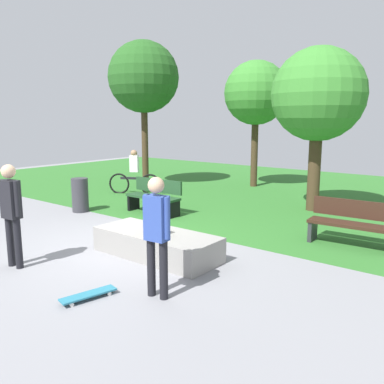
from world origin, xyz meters
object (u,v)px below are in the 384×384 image
object	(u,v)px
tree_broad_elm	(144,78)
tree_tall_oak	(256,94)
park_bench_far_right	(155,196)
concrete_ledge	(157,244)
cyclist_on_bicycle	(134,175)
park_bench_far_left	(351,222)
tree_leaning_ash	(318,96)
skater_performing_trick	(157,228)
skateboard_by_ledge	(88,295)
backpack_on_ledge	(157,226)
skater_watching	(11,208)
trash_bin	(80,195)

from	to	relation	value
tree_broad_elm	tree_tall_oak	bearing A→B (deg)	34.99
park_bench_far_right	tree_broad_elm	bearing A→B (deg)	137.55
concrete_ledge	cyclist_on_bicycle	world-z (taller)	cyclist_on_bicycle
concrete_ledge	park_bench_far_left	bearing A→B (deg)	47.16
tree_tall_oak	tree_leaning_ash	bearing A→B (deg)	-37.72
skater_performing_trick	skateboard_by_ledge	size ratio (longest dim) A/B	2.09
backpack_on_ledge	skater_performing_trick	bearing A→B (deg)	-40.23
skater_performing_trick	skater_watching	size ratio (longest dim) A/B	0.98
backpack_on_ledge	skateboard_by_ledge	world-z (taller)	backpack_on_ledge
tree_tall_oak	cyclist_on_bicycle	size ratio (longest dim) A/B	2.81
skateboard_by_ledge	backpack_on_ledge	bearing A→B (deg)	101.23
concrete_ledge	park_bench_far_right	size ratio (longest dim) A/B	1.51
skater_watching	cyclist_on_bicycle	size ratio (longest dim) A/B	1.08
tree_broad_elm	cyclist_on_bicycle	xyz separation A→B (m)	(0.96, -1.50, -3.36)
tree_tall_oak	backpack_on_ledge	bearing A→B (deg)	-72.12
tree_leaning_ash	park_bench_far_left	bearing A→B (deg)	-55.36
skater_performing_trick	tree_tall_oak	distance (m)	10.28
skateboard_by_ledge	trash_bin	size ratio (longest dim) A/B	0.90
concrete_ledge	cyclist_on_bicycle	size ratio (longest dim) A/B	1.48
skater_watching	skateboard_by_ledge	bearing A→B (deg)	-0.60
tree_leaning_ash	tree_broad_elm	bearing A→B (deg)	178.29
cyclist_on_bicycle	concrete_ledge	bearing A→B (deg)	-40.35
concrete_ledge	tree_tall_oak	distance (m)	8.98
concrete_ledge	skateboard_by_ledge	distance (m)	1.98
skater_performing_trick	cyclist_on_bicycle	world-z (taller)	skater_performing_trick
concrete_ledge	tree_broad_elm	size ratio (longest dim) A/B	0.46
skater_watching	park_bench_far_left	world-z (taller)	skater_watching
skateboard_by_ledge	tree_tall_oak	size ratio (longest dim) A/B	0.18
concrete_ledge	skater_watching	world-z (taller)	skater_watching
park_bench_far_right	concrete_ledge	bearing A→B (deg)	-46.14
skater_performing_trick	trash_bin	distance (m)	5.98
trash_bin	park_bench_far_left	bearing A→B (deg)	12.09
cyclist_on_bicycle	skater_performing_trick	bearing A→B (deg)	-41.65
tree_leaning_ash	cyclist_on_bicycle	bearing A→B (deg)	-167.13
skater_performing_trick	tree_leaning_ash	world-z (taller)	tree_leaning_ash
skater_performing_trick	park_bench_far_left	xyz separation A→B (m)	(1.42, 4.09, -0.53)
park_bench_far_left	tree_broad_elm	world-z (taller)	tree_broad_elm
backpack_on_ledge	tree_tall_oak	distance (m)	8.99
concrete_ledge	skater_watching	size ratio (longest dim) A/B	1.37
park_bench_far_left	park_bench_far_right	distance (m)	5.03
concrete_ledge	park_bench_far_left	world-z (taller)	park_bench_far_left
concrete_ledge	trash_bin	xyz separation A→B (m)	(-4.13, 1.38, 0.23)
backpack_on_ledge	skater_watching	xyz separation A→B (m)	(-1.65, -1.78, 0.42)
skater_watching	tree_broad_elm	world-z (taller)	tree_broad_elm
skater_watching	tree_leaning_ash	size ratio (longest dim) A/B	0.40
skater_watching	trash_bin	world-z (taller)	skater_watching
skater_watching	skater_performing_trick	bearing A→B (deg)	13.06
concrete_ledge	backpack_on_ledge	size ratio (longest dim) A/B	7.57
skater_performing_trick	tree_tall_oak	bearing A→B (deg)	111.74
park_bench_far_left	cyclist_on_bicycle	xyz separation A→B (m)	(-7.52, 1.34, 0.15)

